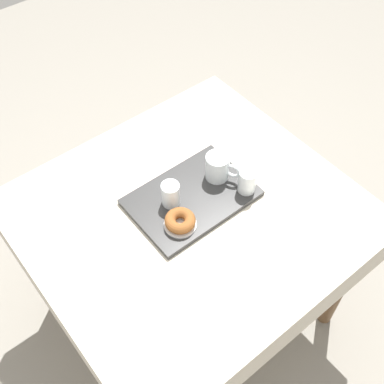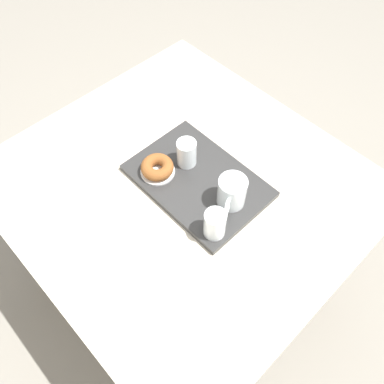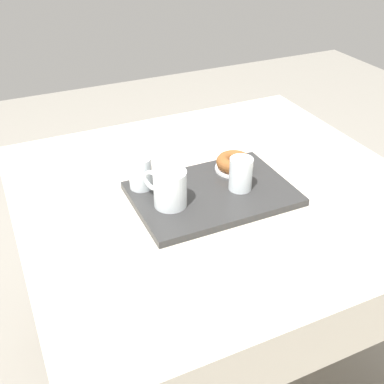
{
  "view_description": "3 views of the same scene",
  "coord_description": "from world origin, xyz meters",
  "px_view_note": "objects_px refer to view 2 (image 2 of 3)",
  "views": [
    {
      "loc": [
        -0.62,
        -0.79,
        2.13
      ],
      "look_at": [
        0.04,
        0.04,
        0.82
      ],
      "focal_mm": 45.27,
      "sensor_mm": 36.0,
      "label": 1
    },
    {
      "loc": [
        0.56,
        -0.49,
        1.82
      ],
      "look_at": [
        0.07,
        -0.02,
        0.82
      ],
      "focal_mm": 37.27,
      "sensor_mm": 36.0,
      "label": 2
    },
    {
      "loc": [
        0.54,
        0.99,
        1.5
      ],
      "look_at": [
        0.1,
        0.04,
        0.81
      ],
      "focal_mm": 44.12,
      "sensor_mm": 36.0,
      "label": 3
    }
  ],
  "objects_px": {
    "tea_mug_left": "(232,193)",
    "serving_tray": "(198,181)",
    "sugar_donut_left": "(157,167)",
    "donut_plate_left": "(158,171)",
    "dining_table": "(182,201)",
    "water_glass_far": "(187,154)",
    "water_glass_near": "(215,225)"
  },
  "relations": [
    {
      "from": "tea_mug_left",
      "to": "sugar_donut_left",
      "type": "xyz_separation_m",
      "value": [
        -0.24,
        -0.09,
        -0.02
      ]
    },
    {
      "from": "water_glass_far",
      "to": "donut_plate_left",
      "type": "height_order",
      "value": "water_glass_far"
    },
    {
      "from": "donut_plate_left",
      "to": "sugar_donut_left",
      "type": "distance_m",
      "value": 0.02
    },
    {
      "from": "serving_tray",
      "to": "tea_mug_left",
      "type": "relative_size",
      "value": 3.52
    },
    {
      "from": "serving_tray",
      "to": "tea_mug_left",
      "type": "xyz_separation_m",
      "value": [
        0.13,
        0.01,
        0.06
      ]
    },
    {
      "from": "water_glass_far",
      "to": "sugar_donut_left",
      "type": "relative_size",
      "value": 0.88
    },
    {
      "from": "water_glass_near",
      "to": "serving_tray",
      "type": "bearing_deg",
      "value": 149.72
    },
    {
      "from": "dining_table",
      "to": "water_glass_near",
      "type": "height_order",
      "value": "water_glass_near"
    },
    {
      "from": "water_glass_far",
      "to": "water_glass_near",
      "type": "bearing_deg",
      "value": -26.28
    },
    {
      "from": "dining_table",
      "to": "tea_mug_left",
      "type": "relative_size",
      "value": 9.05
    },
    {
      "from": "sugar_donut_left",
      "to": "water_glass_far",
      "type": "bearing_deg",
      "value": 70.4
    },
    {
      "from": "tea_mug_left",
      "to": "sugar_donut_left",
      "type": "height_order",
      "value": "tea_mug_left"
    },
    {
      "from": "sugar_donut_left",
      "to": "dining_table",
      "type": "bearing_deg",
      "value": 27.53
    },
    {
      "from": "serving_tray",
      "to": "donut_plate_left",
      "type": "xyz_separation_m",
      "value": [
        -0.11,
        -0.07,
        0.01
      ]
    },
    {
      "from": "tea_mug_left",
      "to": "donut_plate_left",
      "type": "relative_size",
      "value": 1.1
    },
    {
      "from": "donut_plate_left",
      "to": "sugar_donut_left",
      "type": "xyz_separation_m",
      "value": [
        0.0,
        0.0,
        0.02
      ]
    },
    {
      "from": "water_glass_far",
      "to": "donut_plate_left",
      "type": "relative_size",
      "value": 0.83
    },
    {
      "from": "tea_mug_left",
      "to": "water_glass_far",
      "type": "distance_m",
      "value": 0.2
    },
    {
      "from": "tea_mug_left",
      "to": "donut_plate_left",
      "type": "xyz_separation_m",
      "value": [
        -0.24,
        -0.09,
        -0.04
      ]
    },
    {
      "from": "dining_table",
      "to": "serving_tray",
      "type": "distance_m",
      "value": 0.13
    },
    {
      "from": "serving_tray",
      "to": "sugar_donut_left",
      "type": "xyz_separation_m",
      "value": [
        -0.11,
        -0.07,
        0.04
      ]
    },
    {
      "from": "water_glass_far",
      "to": "sugar_donut_left",
      "type": "xyz_separation_m",
      "value": [
        -0.03,
        -0.1,
        -0.02
      ]
    },
    {
      "from": "tea_mug_left",
      "to": "water_glass_far",
      "type": "bearing_deg",
      "value": 177.46
    },
    {
      "from": "water_glass_near",
      "to": "water_glass_far",
      "type": "distance_m",
      "value": 0.27
    },
    {
      "from": "donut_plate_left",
      "to": "sugar_donut_left",
      "type": "height_order",
      "value": "sugar_donut_left"
    },
    {
      "from": "serving_tray",
      "to": "donut_plate_left",
      "type": "bearing_deg",
      "value": -145.45
    },
    {
      "from": "sugar_donut_left",
      "to": "donut_plate_left",
      "type": "bearing_deg",
      "value": 0.0
    },
    {
      "from": "tea_mug_left",
      "to": "sugar_donut_left",
      "type": "bearing_deg",
      "value": -160.03
    },
    {
      "from": "serving_tray",
      "to": "tea_mug_left",
      "type": "bearing_deg",
      "value": 5.35
    },
    {
      "from": "tea_mug_left",
      "to": "serving_tray",
      "type": "bearing_deg",
      "value": -174.65
    },
    {
      "from": "donut_plate_left",
      "to": "dining_table",
      "type": "bearing_deg",
      "value": 27.53
    },
    {
      "from": "serving_tray",
      "to": "donut_plate_left",
      "type": "relative_size",
      "value": 3.88
    }
  ]
}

